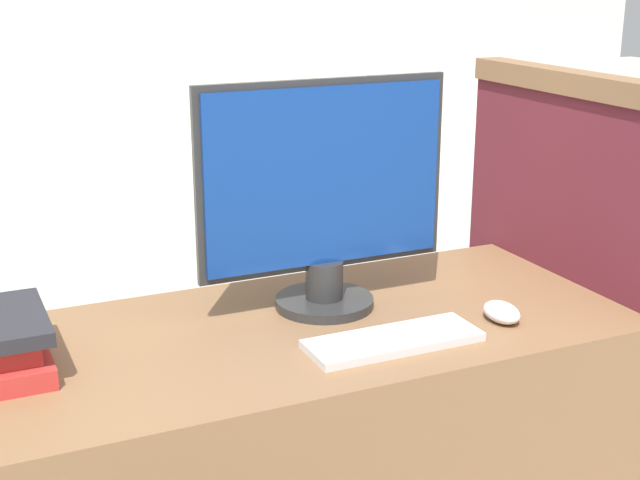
{
  "coord_description": "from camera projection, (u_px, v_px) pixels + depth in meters",
  "views": [
    {
      "loc": [
        -0.61,
        -1.2,
        1.42
      ],
      "look_at": [
        0.06,
        0.27,
        0.92
      ],
      "focal_mm": 50.0,
      "sensor_mm": 36.0,
      "label": 1
    }
  ],
  "objects": [
    {
      "name": "monitor",
      "position": [
        324.0,
        195.0,
        1.79
      ],
      "size": [
        0.54,
        0.21,
        0.47
      ],
      "color": "#282828",
      "rests_on": "desk"
    },
    {
      "name": "carrel_divider",
      "position": [
        558.0,
        323.0,
        2.11
      ],
      "size": [
        0.07,
        0.69,
        1.2
      ],
      "color": "#5B1E28",
      "rests_on": "ground_plane"
    },
    {
      "name": "keyboard",
      "position": [
        393.0,
        340.0,
        1.67
      ],
      "size": [
        0.34,
        0.12,
        0.02
      ],
      "color": "silver",
      "rests_on": "desk"
    },
    {
      "name": "mouse",
      "position": [
        502.0,
        312.0,
        1.78
      ],
      "size": [
        0.06,
        0.09,
        0.04
      ],
      "color": "white",
      "rests_on": "desk"
    }
  ]
}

